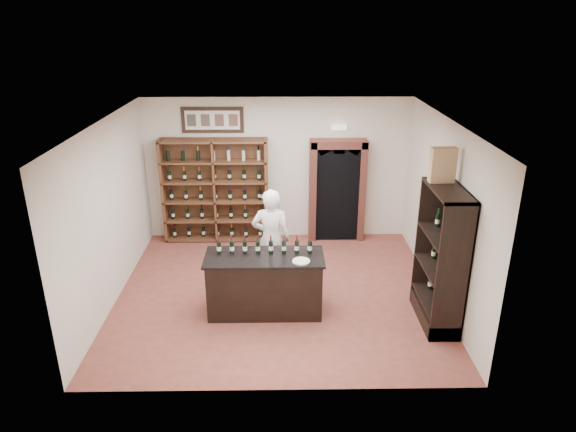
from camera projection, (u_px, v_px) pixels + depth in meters
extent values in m
plane|color=brown|center=(278.00, 292.00, 8.98)|extent=(5.50, 5.50, 0.00)
plane|color=white|center=(276.00, 122.00, 7.88)|extent=(5.50, 5.50, 0.00)
cube|color=silver|center=(277.00, 169.00, 10.75)|extent=(5.50, 0.04, 3.00)
cube|color=silver|center=(109.00, 214.00, 8.39)|extent=(0.04, 5.00, 3.00)
cube|color=silver|center=(443.00, 212.00, 8.47)|extent=(0.04, 5.00, 3.00)
cube|color=brown|center=(216.00, 188.00, 10.85)|extent=(2.20, 0.02, 2.20)
cube|color=brown|center=(164.00, 191.00, 10.67)|extent=(0.06, 0.38, 2.20)
cube|color=brown|center=(267.00, 191.00, 10.70)|extent=(0.06, 0.38, 2.20)
cube|color=brown|center=(215.00, 191.00, 10.69)|extent=(0.04, 0.38, 2.20)
cube|color=brown|center=(218.00, 237.00, 11.08)|extent=(2.18, 0.38, 0.04)
cube|color=brown|center=(217.00, 219.00, 10.92)|extent=(2.18, 0.38, 0.04)
cube|color=brown|center=(216.00, 201.00, 10.77)|extent=(2.18, 0.38, 0.03)
cube|color=brown|center=(215.00, 181.00, 10.61)|extent=(2.18, 0.38, 0.04)
cube|color=brown|center=(214.00, 161.00, 10.45)|extent=(2.18, 0.38, 0.04)
cube|color=brown|center=(213.00, 141.00, 10.30)|extent=(2.18, 0.38, 0.04)
cube|color=black|center=(213.00, 120.00, 10.32)|extent=(1.25, 0.04, 0.52)
cube|color=black|center=(337.00, 192.00, 10.78)|extent=(0.97, 0.29, 2.05)
cube|color=#994A3B|center=(313.00, 191.00, 10.75)|extent=(0.14, 0.35, 2.15)
cube|color=#994A3B|center=(362.00, 191.00, 10.76)|extent=(0.14, 0.35, 2.15)
cube|color=#994A3B|center=(339.00, 144.00, 10.38)|extent=(1.15, 0.35, 0.16)
cube|color=white|center=(339.00, 127.00, 10.37)|extent=(0.30, 0.10, 0.10)
cube|color=black|center=(265.00, 286.00, 8.25)|extent=(1.80, 0.70, 0.94)
cube|color=black|center=(264.00, 257.00, 8.06)|extent=(1.88, 0.78, 0.04)
cylinder|color=black|center=(219.00, 248.00, 8.10)|extent=(0.07, 0.07, 0.21)
cylinder|color=silver|center=(219.00, 248.00, 8.11)|extent=(0.07, 0.07, 0.07)
cylinder|color=maroon|center=(218.00, 239.00, 8.05)|extent=(0.03, 0.03, 0.09)
cylinder|color=black|center=(232.00, 247.00, 8.11)|extent=(0.07, 0.07, 0.21)
cylinder|color=silver|center=(232.00, 248.00, 8.11)|extent=(0.07, 0.07, 0.07)
cylinder|color=maroon|center=(231.00, 239.00, 8.05)|extent=(0.03, 0.03, 0.09)
cylinder|color=black|center=(245.00, 247.00, 8.11)|extent=(0.07, 0.07, 0.21)
cylinder|color=silver|center=(245.00, 248.00, 8.11)|extent=(0.07, 0.07, 0.07)
cylinder|color=maroon|center=(245.00, 239.00, 8.05)|extent=(0.03, 0.03, 0.09)
cylinder|color=black|center=(258.00, 247.00, 8.11)|extent=(0.07, 0.07, 0.21)
cylinder|color=silver|center=(258.00, 248.00, 8.12)|extent=(0.07, 0.07, 0.07)
cylinder|color=maroon|center=(258.00, 239.00, 8.06)|extent=(0.03, 0.03, 0.09)
cylinder|color=black|center=(271.00, 247.00, 8.11)|extent=(0.07, 0.07, 0.21)
cylinder|color=silver|center=(271.00, 248.00, 8.12)|extent=(0.07, 0.07, 0.07)
cylinder|color=maroon|center=(271.00, 239.00, 8.06)|extent=(0.03, 0.03, 0.09)
cylinder|color=black|center=(284.00, 247.00, 8.12)|extent=(0.07, 0.07, 0.21)
cylinder|color=silver|center=(284.00, 248.00, 8.12)|extent=(0.07, 0.07, 0.07)
cylinder|color=maroon|center=(284.00, 238.00, 8.06)|extent=(0.03, 0.03, 0.09)
cylinder|color=black|center=(297.00, 247.00, 8.12)|extent=(0.07, 0.07, 0.21)
cylinder|color=silver|center=(297.00, 248.00, 8.13)|extent=(0.07, 0.07, 0.07)
cylinder|color=maroon|center=(297.00, 238.00, 8.07)|extent=(0.03, 0.03, 0.09)
cylinder|color=black|center=(310.00, 247.00, 8.12)|extent=(0.07, 0.07, 0.21)
cylinder|color=silver|center=(310.00, 248.00, 8.13)|extent=(0.07, 0.07, 0.07)
cylinder|color=maroon|center=(310.00, 238.00, 8.07)|extent=(0.03, 0.03, 0.09)
cube|color=black|center=(456.00, 258.00, 7.78)|extent=(0.02, 1.20, 2.20)
cube|color=black|center=(453.00, 276.00, 7.24)|extent=(0.48, 0.04, 2.20)
cube|color=black|center=(430.00, 242.00, 8.32)|extent=(0.48, 0.04, 2.20)
cube|color=black|center=(449.00, 190.00, 7.38)|extent=(0.48, 1.20, 0.04)
cube|color=black|center=(434.00, 313.00, 8.14)|extent=(0.48, 1.20, 0.24)
cube|color=black|center=(436.00, 301.00, 8.06)|extent=(0.48, 1.16, 0.03)
cube|color=black|center=(439.00, 269.00, 7.85)|extent=(0.48, 1.16, 0.03)
cube|color=black|center=(443.00, 237.00, 7.65)|extent=(0.48, 1.16, 0.03)
imported|color=white|center=(271.00, 240.00, 8.84)|extent=(0.70, 0.49, 1.83)
cylinder|color=silver|center=(301.00, 261.00, 7.86)|extent=(0.27, 0.27, 0.02)
cube|color=tan|center=(443.00, 165.00, 7.58)|extent=(0.38, 0.17, 0.53)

